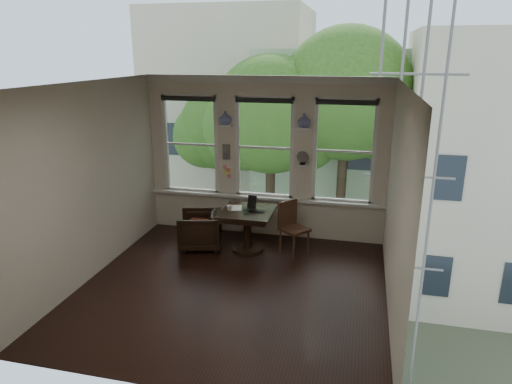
% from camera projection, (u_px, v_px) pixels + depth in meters
% --- Properties ---
extents(ground, '(4.50, 4.50, 0.00)m').
position_uv_depth(ground, '(233.00, 287.00, 6.87)').
color(ground, black).
rests_on(ground, ground).
extents(ceiling, '(4.50, 4.50, 0.00)m').
position_uv_depth(ceiling, '(229.00, 84.00, 5.99)').
color(ceiling, silver).
rests_on(ceiling, ground).
extents(wall_back, '(4.50, 0.00, 4.50)m').
position_uv_depth(wall_back, '(265.00, 158.00, 8.53)').
color(wall_back, beige).
rests_on(wall_back, ground).
extents(wall_front, '(4.50, 0.00, 4.50)m').
position_uv_depth(wall_front, '(165.00, 260.00, 4.34)').
color(wall_front, beige).
rests_on(wall_front, ground).
extents(wall_left, '(0.00, 4.50, 4.50)m').
position_uv_depth(wall_left, '(89.00, 182.00, 6.93)').
color(wall_left, beige).
rests_on(wall_left, ground).
extents(wall_right, '(0.00, 4.50, 4.50)m').
position_uv_depth(wall_right, '(397.00, 204.00, 5.94)').
color(wall_right, beige).
rests_on(wall_right, ground).
extents(window_left, '(1.10, 0.12, 1.90)m').
position_uv_depth(window_left, '(191.00, 144.00, 8.79)').
color(window_left, white).
rests_on(window_left, ground).
extents(window_center, '(1.10, 0.12, 1.90)m').
position_uv_depth(window_center, '(265.00, 148.00, 8.47)').
color(window_center, white).
rests_on(window_center, ground).
extents(window_right, '(1.10, 0.12, 1.90)m').
position_uv_depth(window_right, '(344.00, 151.00, 8.15)').
color(window_right, white).
rests_on(window_right, ground).
extents(shelf_left, '(0.26, 0.16, 0.03)m').
position_uv_depth(shelf_left, '(226.00, 125.00, 8.42)').
color(shelf_left, white).
rests_on(shelf_left, ground).
extents(shelf_right, '(0.26, 0.16, 0.03)m').
position_uv_depth(shelf_right, '(304.00, 128.00, 8.10)').
color(shelf_right, white).
rests_on(shelf_right, ground).
extents(intercom, '(0.14, 0.06, 0.28)m').
position_uv_depth(intercom, '(227.00, 152.00, 8.59)').
color(intercom, '#59544F').
rests_on(intercom, ground).
extents(sticky_notes, '(0.16, 0.01, 0.24)m').
position_uv_depth(sticky_notes, '(227.00, 170.00, 8.70)').
color(sticky_notes, pink).
rests_on(sticky_notes, ground).
extents(desk_fan, '(0.20, 0.20, 0.24)m').
position_uv_depth(desk_fan, '(303.00, 160.00, 8.25)').
color(desk_fan, '#59544F').
rests_on(desk_fan, ground).
extents(vase_left, '(0.24, 0.24, 0.25)m').
position_uv_depth(vase_left, '(225.00, 118.00, 8.38)').
color(vase_left, silver).
rests_on(vase_left, shelf_left).
extents(vase_right, '(0.24, 0.24, 0.25)m').
position_uv_depth(vase_right, '(304.00, 121.00, 8.06)').
color(vase_right, silver).
rests_on(vase_right, shelf_right).
extents(table, '(0.90, 0.90, 0.75)m').
position_uv_depth(table, '(247.00, 231.00, 8.05)').
color(table, black).
rests_on(table, ground).
extents(armchair_left, '(0.89, 0.87, 0.67)m').
position_uv_depth(armchair_left, '(200.00, 230.00, 8.19)').
color(armchair_left, black).
rests_on(armchair_left, ground).
extents(cushion_red, '(0.45, 0.45, 0.06)m').
position_uv_depth(cushion_red, '(200.00, 224.00, 8.16)').
color(cushion_red, maroon).
rests_on(cushion_red, armchair_left).
extents(side_chair_right, '(0.59, 0.59, 0.92)m').
position_uv_depth(side_chair_right, '(295.00, 229.00, 7.91)').
color(side_chair_right, '#412A17').
rests_on(side_chair_right, ground).
extents(laptop, '(0.31, 0.21, 0.02)m').
position_uv_depth(laptop, '(256.00, 212.00, 7.86)').
color(laptop, black).
rests_on(laptop, table).
extents(mug, '(0.13, 0.13, 0.09)m').
position_uv_depth(mug, '(229.00, 208.00, 7.94)').
color(mug, white).
rests_on(mug, table).
extents(drinking_glass, '(0.13, 0.13, 0.10)m').
position_uv_depth(drinking_glass, '(246.00, 211.00, 7.78)').
color(drinking_glass, white).
rests_on(drinking_glass, table).
extents(tablet, '(0.17, 0.10, 0.22)m').
position_uv_depth(tablet, '(252.00, 202.00, 8.08)').
color(tablet, black).
rests_on(tablet, table).
extents(papers, '(0.28, 0.34, 0.00)m').
position_uv_depth(papers, '(235.00, 208.00, 8.09)').
color(papers, silver).
rests_on(papers, table).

